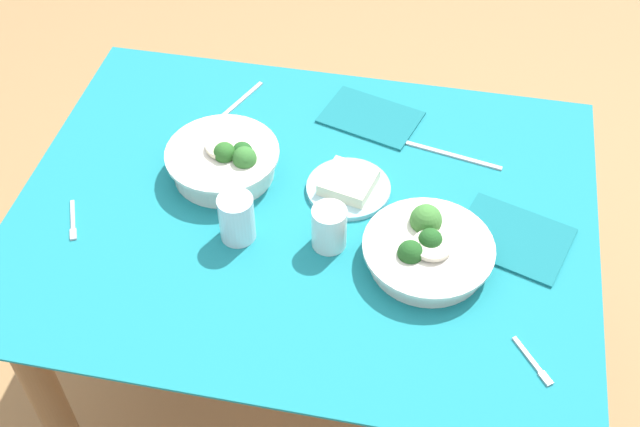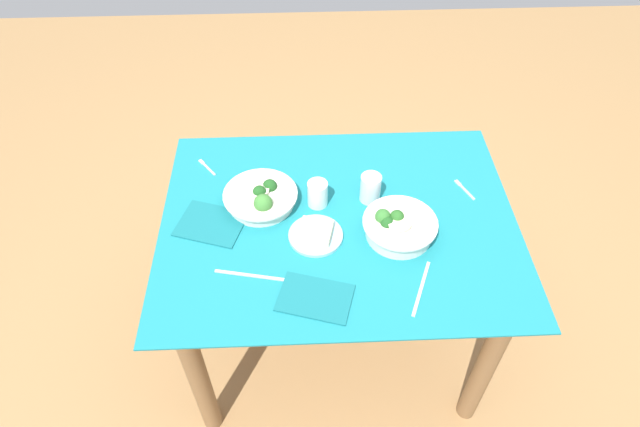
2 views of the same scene
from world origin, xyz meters
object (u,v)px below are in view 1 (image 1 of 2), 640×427
Objects in this scene: napkin_folded_lower at (371,117)px; fork_by_far_bowl at (73,222)px; broccoli_bowl_far at (225,161)px; fork_by_near_bowl at (534,363)px; table_knife_left at (234,106)px; water_glass_side at (329,228)px; bread_side_plate at (348,186)px; water_glass_center at (237,218)px; broccoli_bowl_near at (427,250)px; table_knife_right at (453,155)px; napkin_folded_upper at (513,239)px.

fork_by_far_bowl is at bearing -141.06° from napkin_folded_lower.
napkin_folded_lower is at bearing 40.76° from broccoli_bowl_far.
fork_by_far_bowl is 0.49× the size of napkin_folded_lower.
broccoli_bowl_far is at bearing -155.47° from fork_by_near_bowl.
table_knife_left is at bearing 100.64° from broccoli_bowl_far.
table_knife_left is (-0.30, 0.37, -0.04)m from water_glass_side.
broccoli_bowl_far reaches higher than table_knife_left.
fork_by_far_bowl is (-0.27, -0.20, -0.03)m from broccoli_bowl_far.
bread_side_plate is 1.73× the size of water_glass_center.
fork_by_near_bowl is 0.71m from napkin_folded_lower.
fork_by_near_bowl is (0.66, -0.36, -0.03)m from broccoli_bowl_far.
broccoli_bowl_far is 0.27m from bread_side_plate.
broccoli_bowl_near is 2.71× the size of water_glass_side.
water_glass_side is at bearing 65.32° from table_knife_right.
water_glass_center is at bearing -170.06° from napkin_folded_upper.
napkin_folded_lower is (0.02, 0.39, -0.04)m from water_glass_side.
napkin_folded_lower is (0.01, 0.24, -0.01)m from bread_side_plate.
bread_side_plate is 0.26m from table_knife_right.
broccoli_bowl_far is 1.11× the size of table_knife_right.
broccoli_bowl_near is at bearing -152.71° from napkin_folded_upper.
water_glass_center is at bearing -140.91° from table_knife_left.
broccoli_bowl_far and water_glass_side have the same top height.
napkin_folded_upper is at bearing -43.04° from napkin_folded_lower.
napkin_folded_upper is at bearing 133.30° from table_knife_right.
water_glass_center is 0.49× the size of table_knife_left.
napkin_folded_upper is at bearing -91.46° from table_knife_left.
fork_by_near_bowl is at bearing 121.37° from table_knife_right.
table_knife_left is at bearing 155.95° from napkin_folded_upper.
water_glass_side reaches higher than table_knife_left.
bread_side_plate is at bearing 85.28° from water_glass_side.
bread_side_plate is 0.35m from napkin_folded_upper.
napkin_folded_upper and napkin_folded_lower have the same top height.
fork_by_near_bowl is at bearing -43.41° from broccoli_bowl_near.
water_glass_center reaches higher than broccoli_bowl_near.
water_glass_center is 1.10× the size of water_glass_side.
broccoli_bowl_far reaches higher than bread_side_plate.
broccoli_bowl_near is at bearing -170.37° from fork_by_near_bowl.
fork_by_near_bowl and table_knife_left have the same top height.
napkin_folded_lower is (-0.20, 0.09, 0.00)m from table_knife_right.
broccoli_bowl_far is 2.35× the size of water_glass_center.
table_knife_right is at bearing 121.72° from napkin_folded_upper.
table_knife_right is at bearing 35.57° from bread_side_plate.
broccoli_bowl_far is 0.75m from fork_by_near_bowl.
broccoli_bowl_far is 1.13× the size of napkin_folded_lower.
bread_side_plate reaches higher than table_knife_left.
broccoli_bowl_far is 0.37m from napkin_folded_lower.
fork_by_far_bowl is 0.49× the size of napkin_folded_upper.
broccoli_bowl_far is 1.15× the size of table_knife_left.
water_glass_side is 0.40m from napkin_folded_lower.
broccoli_bowl_near is at bearing -41.19° from bread_side_plate.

